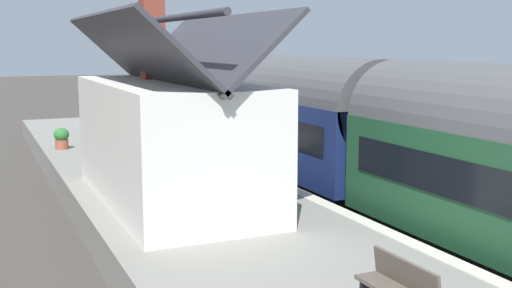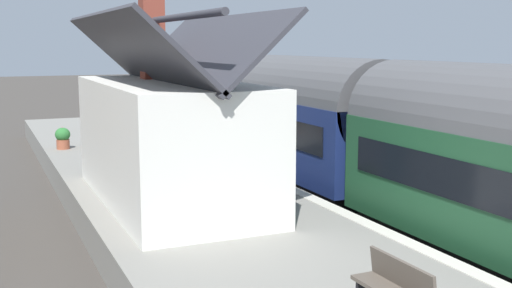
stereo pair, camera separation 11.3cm
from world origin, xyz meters
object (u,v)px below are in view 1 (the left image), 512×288
at_px(planter_corner_building, 98,124).
at_px(planter_edge_near, 95,133).
at_px(planter_bench_right, 62,138).
at_px(bench_platform_end, 135,134).
at_px(station_sign_board, 156,106).
at_px(station_building, 170,136).
at_px(planter_under_sign, 281,184).
at_px(train, 383,140).

bearing_deg(planter_corner_building, planter_edge_near, 168.17).
bearing_deg(planter_bench_right, bench_platform_end, -101.03).
xyz_separation_m(planter_edge_near, planter_bench_right, (-0.22, 1.24, -0.08)).
height_order(planter_edge_near, planter_corner_building, planter_edge_near).
height_order(planter_bench_right, station_sign_board, station_sign_board).
xyz_separation_m(station_building, planter_bench_right, (9.04, 1.49, -1.19)).
xyz_separation_m(bench_platform_end, planter_corner_building, (5.13, 0.42, -0.19)).
relative_size(planter_under_sign, planter_bench_right, 1.18).
xyz_separation_m(planter_edge_near, planter_under_sign, (-9.98, -2.91, -0.19)).
distance_m(station_building, planter_bench_right, 9.24).
bearing_deg(bench_platform_end, train, -156.51).
bearing_deg(planter_under_sign, station_building, 74.88).
bearing_deg(planter_edge_near, bench_platform_end, -118.40).
relative_size(train, planter_under_sign, 17.12).
relative_size(planter_edge_near, station_sign_board, 0.60).
bearing_deg(planter_edge_near, station_sign_board, -52.64).
height_order(planter_edge_near, planter_under_sign, planter_edge_near).
distance_m(train, planter_under_sign, 2.94).
height_order(station_building, station_sign_board, station_building).
bearing_deg(train, station_building, 76.71).
distance_m(train, station_sign_board, 13.08).
bearing_deg(station_sign_board, planter_corner_building, 44.46).
relative_size(bench_platform_end, planter_corner_building, 1.52).
relative_size(train, planter_bench_right, 20.12).
height_order(train, station_sign_board, train).
distance_m(station_building, station_sign_board, 11.88).
xyz_separation_m(bench_platform_end, planter_bench_right, (0.50, 2.59, -0.06)).
height_order(train, planter_bench_right, train).
bearing_deg(station_building, station_sign_board, -13.41).
height_order(train, planter_corner_building, train).
bearing_deg(planter_edge_near, planter_bench_right, 100.11).
height_order(station_building, planter_corner_building, station_building).
xyz_separation_m(station_building, bench_platform_end, (8.53, -1.10, -1.14)).
xyz_separation_m(bench_platform_end, planter_under_sign, (-9.25, -1.56, -0.17)).
relative_size(planter_corner_building, station_sign_board, 0.59).
height_order(train, station_building, station_building).
distance_m(planter_edge_near, planter_under_sign, 10.40).
height_order(planter_under_sign, planter_bench_right, planter_bench_right).
height_order(planter_corner_building, planter_bench_right, planter_bench_right).
bearing_deg(bench_platform_end, planter_under_sign, -170.42).
relative_size(train, station_sign_board, 10.79).
xyz_separation_m(train, planter_bench_right, (10.30, 6.85, -0.92)).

